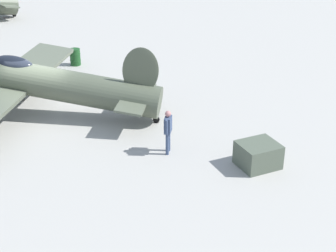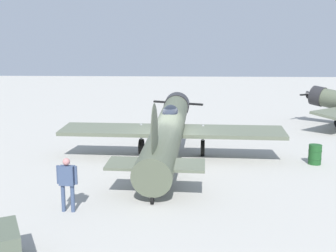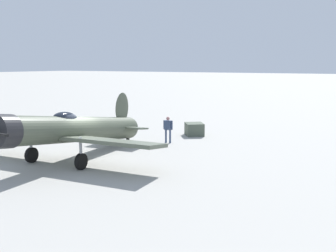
{
  "view_description": "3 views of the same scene",
  "coord_description": "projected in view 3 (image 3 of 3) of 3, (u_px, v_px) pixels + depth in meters",
  "views": [
    {
      "loc": [
        9.9,
        -17.99,
        9.02
      ],
      "look_at": [
        6.06,
        -1.99,
        1.1
      ],
      "focal_mm": 53.51,
      "sensor_mm": 36.0,
      "label": 1
    },
    {
      "loc": [
        15.89,
        3.03,
        4.36
      ],
      "look_at": [
        -0.0,
        0.0,
        1.8
      ],
      "focal_mm": 38.42,
      "sensor_mm": 36.0,
      "label": 2
    },
    {
      "loc": [
        -15.7,
        -14.85,
        5.05
      ],
      "look_at": [
        6.06,
        -1.99,
        1.1
      ],
      "focal_mm": 42.7,
      "sensor_mm": 36.0,
      "label": 3
    }
  ],
  "objects": [
    {
      "name": "airplane_foreground",
      "position": [
        72.0,
        130.0,
        20.89
      ],
      "size": [
        11.42,
        11.1,
        3.35
      ],
      "rotation": [
        0.0,
        0.0,
        3.23
      ],
      "color": "#4C5442",
      "rests_on": "ground_plane"
    },
    {
      "name": "ground_plane",
      "position": [
        80.0,
        158.0,
        21.6
      ],
      "size": [
        400.0,
        400.0,
        0.0
      ],
      "primitive_type": "plane",
      "color": "#A8A59E"
    },
    {
      "name": "equipment_crate",
      "position": [
        194.0,
        129.0,
        28.42
      ],
      "size": [
        1.82,
        1.79,
        0.88
      ],
      "rotation": [
        0.0,
        0.0,
        2.24
      ],
      "color": "#4C5647",
      "rests_on": "ground_plane"
    },
    {
      "name": "ground_crew_mechanic",
      "position": [
        168.0,
        127.0,
        25.61
      ],
      "size": [
        0.26,
        0.66,
        1.7
      ],
      "rotation": [
        0.0,
        0.0,
        3.2
      ],
      "color": "#384766",
      "rests_on": "ground_plane"
    }
  ]
}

